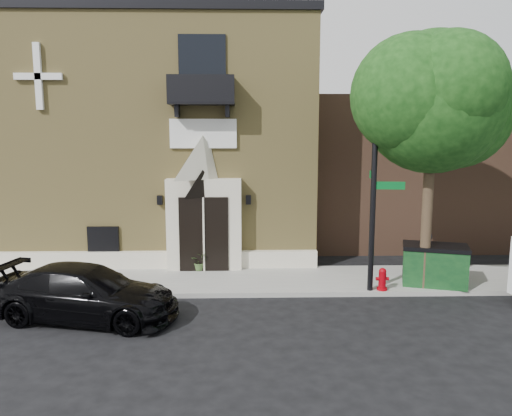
{
  "coord_description": "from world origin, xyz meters",
  "views": [
    {
      "loc": [
        0.39,
        -14.47,
        4.99
      ],
      "look_at": [
        0.8,
        2.0,
        2.44
      ],
      "focal_mm": 35.0,
      "sensor_mm": 36.0,
      "label": 1
    }
  ],
  "objects": [
    {
      "name": "planter",
      "position": [
        -1.16,
        2.53,
        0.47
      ],
      "size": [
        0.61,
        0.53,
        0.64
      ],
      "primitive_type": "imported",
      "rotation": [
        0.0,
        0.0,
        -0.06
      ],
      "color": "#446330",
      "rests_on": "sidewalk"
    },
    {
      "name": "sidewalk",
      "position": [
        1.0,
        1.5,
        0.07
      ],
      "size": [
        42.0,
        3.0,
        0.15
      ],
      "primitive_type": "cube",
      "color": "gray",
      "rests_on": "ground"
    },
    {
      "name": "street_tree_left",
      "position": [
        6.03,
        0.35,
        5.87
      ],
      "size": [
        4.97,
        4.38,
        7.77
      ],
      "color": "#38281C",
      "rests_on": "sidewalk"
    },
    {
      "name": "fire_hydrant",
      "position": [
        4.63,
        0.2,
        0.49
      ],
      "size": [
        0.4,
        0.32,
        0.7
      ],
      "color": "#8F010A",
      "rests_on": "sidewalk"
    },
    {
      "name": "pedestrian_near",
      "position": [
        6.48,
        1.6,
        0.91
      ],
      "size": [
        0.57,
        0.39,
        1.51
      ],
      "primitive_type": "imported",
      "rotation": [
        0.0,
        0.0,
        3.2
      ],
      "color": "black",
      "rests_on": "sidewalk"
    },
    {
      "name": "neighbour_building",
      "position": [
        12.0,
        9.0,
        3.2
      ],
      "size": [
        18.0,
        8.0,
        6.4
      ],
      "primitive_type": "cube",
      "color": "brown",
      "rests_on": "ground"
    },
    {
      "name": "church",
      "position": [
        -2.99,
        7.95,
        4.63
      ],
      "size": [
        12.2,
        11.01,
        9.3
      ],
      "color": "#A58F4E",
      "rests_on": "ground"
    },
    {
      "name": "dumpster",
      "position": [
        6.43,
        0.71,
        0.8
      ],
      "size": [
        2.21,
        1.64,
        1.29
      ],
      "rotation": [
        0.0,
        0.0,
        -0.3
      ],
      "color": "#0E3417",
      "rests_on": "sidewalk"
    },
    {
      "name": "black_sedan",
      "position": [
        -3.83,
        -1.61,
        0.72
      ],
      "size": [
        5.29,
        3.0,
        1.45
      ],
      "primitive_type": "imported",
      "rotation": [
        0.0,
        0.0,
        1.36
      ],
      "color": "black",
      "rests_on": "ground"
    },
    {
      "name": "ground",
      "position": [
        0.0,
        0.0,
        0.0
      ],
      "size": [
        120.0,
        120.0,
        0.0
      ],
      "primitive_type": "plane",
      "color": "black",
      "rests_on": "ground"
    },
    {
      "name": "street_sign",
      "position": [
        4.28,
        0.22,
        3.3
      ],
      "size": [
        0.99,
        1.05,
        6.26
      ],
      "rotation": [
        0.0,
        0.0,
        -0.13
      ],
      "color": "black",
      "rests_on": "sidewalk"
    }
  ]
}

